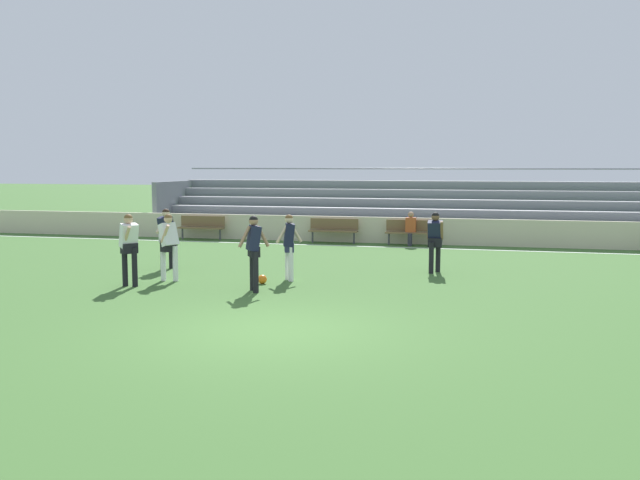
% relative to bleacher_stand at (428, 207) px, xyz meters
% --- Properties ---
extents(ground_plane, '(160.00, 160.00, 0.00)m').
position_rel_bleacher_stand_xyz_m(ground_plane, '(-1.14, -16.84, -1.16)').
color(ground_plane, '#3D662D').
extents(field_line_sideline, '(44.00, 0.12, 0.01)m').
position_rel_bleacher_stand_xyz_m(field_line_sideline, '(-1.14, -4.24, -1.16)').
color(field_line_sideline, white).
rests_on(field_line_sideline, ground).
extents(sideline_wall, '(48.00, 0.16, 0.95)m').
position_rel_bleacher_stand_xyz_m(sideline_wall, '(-1.14, -3.04, -0.68)').
color(sideline_wall, beige).
rests_on(sideline_wall, ground).
extents(bleacher_stand, '(22.43, 4.06, 2.72)m').
position_rel_bleacher_stand_xyz_m(bleacher_stand, '(0.00, 0.00, 0.00)').
color(bleacher_stand, '#B2B2B7').
rests_on(bleacher_stand, ground).
extents(bench_far_left, '(1.80, 0.40, 0.90)m').
position_rel_bleacher_stand_xyz_m(bench_far_left, '(-0.28, -3.47, -0.62)').
color(bench_far_left, brown).
rests_on(bench_far_left, ground).
extents(bench_centre_sideline, '(1.80, 0.40, 0.90)m').
position_rel_bleacher_stand_xyz_m(bench_centre_sideline, '(-3.12, -3.47, -0.62)').
color(bench_centre_sideline, brown).
rests_on(bench_centre_sideline, ground).
extents(bench_near_wall_gap, '(1.80, 0.40, 0.90)m').
position_rel_bleacher_stand_xyz_m(bench_near_wall_gap, '(-8.33, -3.47, -0.62)').
color(bench_near_wall_gap, brown).
rests_on(bench_near_wall_gap, ground).
extents(spectator_seated, '(0.36, 0.42, 1.21)m').
position_rel_bleacher_stand_xyz_m(spectator_seated, '(-0.28, -3.58, -0.46)').
color(spectator_seated, '#2D2D38').
rests_on(spectator_seated, ground).
extents(player_dark_wide_right, '(0.59, 0.47, 1.65)m').
position_rel_bleacher_stand_xyz_m(player_dark_wide_right, '(-2.34, -11.78, -0.18)').
color(player_dark_wide_right, white).
rests_on(player_dark_wide_right, ground).
extents(player_dark_challenging, '(0.67, 0.48, 1.73)m').
position_rel_bleacher_stand_xyz_m(player_dark_challenging, '(-2.69, -13.41, -0.13)').
color(player_dark_challenging, black).
rests_on(player_dark_challenging, ground).
extents(player_white_deep_cover, '(0.50, 0.67, 1.71)m').
position_rel_bleacher_stand_xyz_m(player_white_deep_cover, '(-5.76, -13.49, -0.14)').
color(player_white_deep_cover, black).
rests_on(player_white_deep_cover, ground).
extents(player_white_overlapping, '(0.52, 0.66, 1.66)m').
position_rel_bleacher_stand_xyz_m(player_white_overlapping, '(-5.20, -12.57, -0.17)').
color(player_white_overlapping, white).
rests_on(player_white_overlapping, ground).
extents(player_dark_on_ball, '(0.44, 0.50, 1.62)m').
position_rel_bleacher_stand_xyz_m(player_dark_on_ball, '(1.06, -9.63, -0.21)').
color(player_dark_on_ball, black).
rests_on(player_dark_on_ball, ground).
extents(player_dark_wide_left, '(0.53, 0.56, 1.67)m').
position_rel_bleacher_stand_xyz_m(player_dark_wide_left, '(-6.16, -10.78, -0.17)').
color(player_dark_wide_left, black).
rests_on(player_dark_wide_left, ground).
extents(soccer_ball, '(0.22, 0.22, 0.22)m').
position_rel_bleacher_stand_xyz_m(soccer_ball, '(-2.84, -12.40, -1.05)').
color(soccer_ball, orange).
rests_on(soccer_ball, ground).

